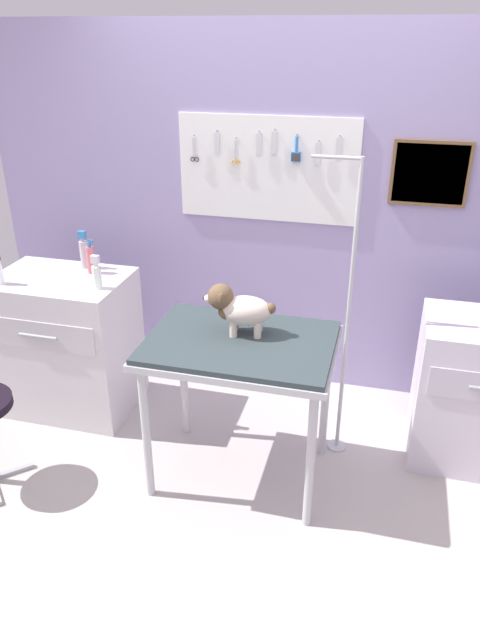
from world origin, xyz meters
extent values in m
cube|color=#B1A8A3|center=(0.00, 0.00, -0.02)|extent=(4.40, 4.00, 0.04)
cube|color=#968AB9|center=(0.00, 1.28, 1.15)|extent=(4.00, 0.06, 2.30)
cube|color=white|center=(-0.13, 1.24, 1.46)|extent=(1.12, 0.02, 0.63)
cylinder|color=gray|center=(-0.59, 1.23, 1.65)|extent=(0.01, 0.02, 0.01)
cube|color=silver|center=(-0.59, 1.22, 1.58)|extent=(0.01, 0.00, 0.11)
cube|color=silver|center=(-0.58, 1.22, 1.58)|extent=(0.01, 0.00, 0.11)
torus|color=#2B1E24|center=(-0.60, 1.22, 1.50)|extent=(0.03, 0.01, 0.03)
torus|color=#2B1E24|center=(-0.57, 1.22, 1.50)|extent=(0.03, 0.01, 0.03)
cylinder|color=gray|center=(-0.44, 1.23, 1.68)|extent=(0.01, 0.02, 0.01)
cube|color=silver|center=(-0.44, 1.22, 1.60)|extent=(0.03, 0.01, 0.13)
cylinder|color=gray|center=(-0.32, 1.23, 1.64)|extent=(0.01, 0.02, 0.01)
cube|color=silver|center=(-0.33, 1.22, 1.57)|extent=(0.01, 0.00, 0.11)
cube|color=silver|center=(-0.31, 1.22, 1.57)|extent=(0.01, 0.00, 0.11)
torus|color=gold|center=(-0.33, 1.22, 1.50)|extent=(0.03, 0.01, 0.03)
torus|color=gold|center=(-0.31, 1.22, 1.50)|extent=(0.03, 0.01, 0.03)
cylinder|color=gray|center=(-0.18, 1.23, 1.68)|extent=(0.01, 0.02, 0.01)
cube|color=silver|center=(-0.18, 1.22, 1.61)|extent=(0.03, 0.01, 0.13)
cylinder|color=gray|center=(-0.08, 1.23, 1.70)|extent=(0.01, 0.02, 0.01)
cube|color=silver|center=(-0.08, 1.22, 1.63)|extent=(0.03, 0.01, 0.13)
cylinder|color=gray|center=(0.05, 1.23, 1.68)|extent=(0.01, 0.02, 0.01)
cylinder|color=#3475BC|center=(0.05, 1.22, 1.62)|extent=(0.02, 0.02, 0.09)
cube|color=#3475BC|center=(0.05, 1.22, 1.55)|extent=(0.06, 0.02, 0.06)
cube|color=#333338|center=(0.05, 1.21, 1.55)|extent=(0.05, 0.01, 0.05)
cylinder|color=gray|center=(0.18, 1.23, 1.65)|extent=(0.01, 0.02, 0.01)
cube|color=silver|center=(0.18, 1.22, 1.57)|extent=(0.03, 0.01, 0.13)
cylinder|color=gray|center=(0.30, 1.23, 1.68)|extent=(0.01, 0.02, 0.01)
cube|color=silver|center=(0.30, 1.22, 1.61)|extent=(0.03, 0.01, 0.13)
cube|color=brown|center=(0.83, 1.24, 1.49)|extent=(0.44, 0.02, 0.37)
cube|color=tan|center=(0.83, 1.23, 1.49)|extent=(0.40, 0.01, 0.34)
cylinder|color=#B7B7BC|center=(-0.44, -0.10, 0.39)|extent=(0.04, 0.04, 0.78)
cylinder|color=#B7B7BC|center=(0.40, -0.10, 0.39)|extent=(0.04, 0.04, 0.78)
cylinder|color=#B7B7BC|center=(-0.44, 0.46, 0.39)|extent=(0.04, 0.04, 0.78)
cylinder|color=#B7B7BC|center=(0.40, 0.46, 0.39)|extent=(0.04, 0.04, 0.78)
cube|color=#B7B7BC|center=(-0.02, 0.18, 0.80)|extent=(0.96, 0.68, 0.03)
cube|color=#2F3B3E|center=(-0.02, 0.18, 0.83)|extent=(0.93, 0.66, 0.03)
cylinder|color=#B7B7BC|center=(0.48, 0.54, 0.01)|extent=(0.11, 0.11, 0.01)
cylinder|color=#B7B7BC|center=(0.48, 0.54, 0.85)|extent=(0.02, 0.02, 1.70)
cylinder|color=#B7B7BC|center=(0.36, 0.54, 1.69)|extent=(0.24, 0.02, 0.02)
cylinder|color=beige|center=(-0.06, 0.21, 0.89)|extent=(0.04, 0.04, 0.09)
cylinder|color=beige|center=(-0.07, 0.28, 0.89)|extent=(0.04, 0.04, 0.09)
cylinder|color=beige|center=(0.06, 0.22, 0.89)|extent=(0.04, 0.04, 0.09)
cylinder|color=beige|center=(0.05, 0.30, 0.89)|extent=(0.04, 0.04, 0.09)
ellipsoid|color=beige|center=(-0.01, 0.25, 0.97)|extent=(0.28, 0.20, 0.15)
ellipsoid|color=brown|center=(-0.10, 0.24, 0.96)|extent=(0.11, 0.13, 0.08)
sphere|color=brown|center=(-0.13, 0.23, 1.04)|extent=(0.13, 0.13, 0.13)
ellipsoid|color=beige|center=(-0.19, 0.23, 1.03)|extent=(0.07, 0.06, 0.04)
sphere|color=black|center=(-0.21, 0.22, 1.03)|extent=(0.02, 0.02, 0.02)
ellipsoid|color=brown|center=(-0.11, 0.18, 1.05)|extent=(0.04, 0.03, 0.07)
ellipsoid|color=brown|center=(-0.13, 0.29, 1.05)|extent=(0.04, 0.03, 0.07)
sphere|color=brown|center=(0.11, 0.27, 0.99)|extent=(0.06, 0.06, 0.06)
cube|color=silver|center=(-1.25, 0.57, 0.45)|extent=(0.80, 0.56, 0.90)
cube|color=#BFBABE|center=(-1.25, 0.28, 0.65)|extent=(0.70, 0.01, 0.18)
cylinder|color=#99999E|center=(-1.25, 0.28, 0.65)|extent=(0.24, 0.02, 0.02)
cube|color=silver|center=(1.22, 0.68, 0.42)|extent=(0.68, 0.52, 0.85)
cube|color=#9E9EA3|center=(-1.24, -0.15, 0.01)|extent=(0.18, 0.18, 0.02)
cylinder|color=#BAAFBA|center=(-1.17, 0.76, 0.98)|extent=(0.05, 0.05, 0.17)
cylinder|color=#BAAFBA|center=(-1.17, 0.76, 1.08)|extent=(0.02, 0.02, 0.02)
cube|color=teal|center=(-1.17, 0.76, 1.11)|extent=(0.05, 0.03, 0.04)
cylinder|color=#CD6469|center=(-1.09, 0.69, 0.98)|extent=(0.05, 0.05, 0.16)
cylinder|color=#3771B9|center=(-1.09, 0.69, 1.08)|extent=(0.02, 0.02, 0.03)
cube|color=#3771B9|center=(-1.07, 0.69, 1.10)|extent=(0.03, 0.01, 0.01)
cylinder|color=white|center=(-0.94, 0.48, 0.97)|extent=(0.05, 0.05, 0.13)
cylinder|color=white|center=(-0.94, 0.48, 1.04)|extent=(0.02, 0.02, 0.02)
cube|color=silver|center=(-0.94, 0.48, 1.07)|extent=(0.05, 0.03, 0.04)
camera|label=1|loc=(0.63, -2.32, 2.23)|focal=33.10mm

